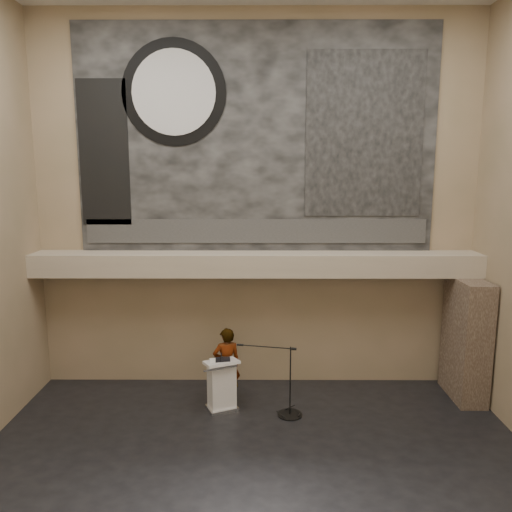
{
  "coord_description": "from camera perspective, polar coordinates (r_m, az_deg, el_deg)",
  "views": [
    {
      "loc": [
        0.05,
        -7.4,
        5.07
      ],
      "look_at": [
        0.0,
        3.2,
        3.2
      ],
      "focal_mm": 35.0,
      "sensor_mm": 36.0,
      "label": 1
    }
  ],
  "objects": [
    {
      "name": "floor",
      "position": [
        8.97,
        -0.1,
        -24.4
      ],
      "size": [
        10.0,
        10.0,
        0.0
      ],
      "primitive_type": "plane",
      "color": "black",
      "rests_on": "ground"
    },
    {
      "name": "wall_back",
      "position": [
        11.43,
        0.02,
        5.89
      ],
      "size": [
        10.0,
        0.02,
        8.5
      ],
      "primitive_type": "cube",
      "color": "#807151",
      "rests_on": "floor"
    },
    {
      "name": "wall_front",
      "position": [
        3.5,
        -0.51,
        -3.51
      ],
      "size": [
        10.0,
        0.02,
        8.5
      ],
      "primitive_type": "cube",
      "color": "#807151",
      "rests_on": "floor"
    },
    {
      "name": "soffit",
      "position": [
        11.21,
        0.01,
        -0.9
      ],
      "size": [
        10.0,
        0.8,
        0.5
      ],
      "primitive_type": "cube",
      "color": "tan",
      "rests_on": "wall_back"
    },
    {
      "name": "sprinkler_left",
      "position": [
        11.33,
        -8.11,
        -2.33
      ],
      "size": [
        0.04,
        0.04,
        0.06
      ],
      "primitive_type": "cylinder",
      "color": "#B2893D",
      "rests_on": "soffit"
    },
    {
      "name": "sprinkler_right",
      "position": [
        11.37,
        9.64,
        -2.33
      ],
      "size": [
        0.04,
        0.04,
        0.06
      ],
      "primitive_type": "cylinder",
      "color": "#B2893D",
      "rests_on": "soffit"
    },
    {
      "name": "banner",
      "position": [
        11.39,
        0.02,
        13.17
      ],
      "size": [
        8.0,
        0.05,
        5.0
      ],
      "primitive_type": "cube",
      "color": "black",
      "rests_on": "wall_back"
    },
    {
      "name": "banner_text_strip",
      "position": [
        11.42,
        0.02,
        2.86
      ],
      "size": [
        7.76,
        0.02,
        0.55
      ],
      "primitive_type": "cube",
      "color": "#303030",
      "rests_on": "banner"
    },
    {
      "name": "banner_clock_rim",
      "position": [
        11.6,
        -9.37,
        17.95
      ],
      "size": [
        2.3,
        0.02,
        2.3
      ],
      "primitive_type": "cylinder",
      "rotation": [
        1.57,
        0.0,
        0.0
      ],
      "color": "black",
      "rests_on": "banner"
    },
    {
      "name": "banner_clock_face",
      "position": [
        11.58,
        -9.39,
        17.96
      ],
      "size": [
        1.84,
        0.02,
        1.84
      ],
      "primitive_type": "cylinder",
      "rotation": [
        1.57,
        0.0,
        0.0
      ],
      "color": "silver",
      "rests_on": "banner"
    },
    {
      "name": "banner_building_print",
      "position": [
        11.6,
        12.3,
        13.39
      ],
      "size": [
        2.6,
        0.02,
        3.6
      ],
      "primitive_type": "cube",
      "color": "black",
      "rests_on": "banner"
    },
    {
      "name": "banner_brick_print",
      "position": [
        11.85,
        -16.99,
        11.17
      ],
      "size": [
        1.1,
        0.02,
        3.2
      ],
      "primitive_type": "cube",
      "color": "black",
      "rests_on": "banner"
    },
    {
      "name": "stone_pier",
      "position": [
        12.1,
        22.88,
        -8.72
      ],
      "size": [
        0.6,
        1.4,
        2.7
      ],
      "primitive_type": "cube",
      "color": "#45352A",
      "rests_on": "floor"
    },
    {
      "name": "lectern",
      "position": [
        10.9,
        -3.94,
        -14.52
      ],
      "size": [
        0.82,
        0.72,
        1.13
      ],
      "rotation": [
        0.0,
        0.0,
        0.42
      ],
      "color": "silver",
      "rests_on": "floor"
    },
    {
      "name": "binder",
      "position": [
        10.67,
        -3.81,
        -11.76
      ],
      "size": [
        0.33,
        0.27,
        0.04
      ],
      "primitive_type": "cube",
      "rotation": [
        0.0,
        0.0,
        0.09
      ],
      "color": "black",
      "rests_on": "lectern"
    },
    {
      "name": "papers",
      "position": [
        10.67,
        -4.66,
        -11.86
      ],
      "size": [
        0.28,
        0.35,
        0.0
      ],
      "primitive_type": "cube",
      "rotation": [
        0.0,
        0.0,
        0.17
      ],
      "color": "silver",
      "rests_on": "lectern"
    },
    {
      "name": "speaker_person",
      "position": [
        11.19,
        -3.38,
        -12.28
      ],
      "size": [
        0.69,
        0.54,
        1.66
      ],
      "primitive_type": "imported",
      "rotation": [
        0.0,
        0.0,
        3.39
      ],
      "color": "silver",
      "rests_on": "floor"
    },
    {
      "name": "mic_stand",
      "position": [
        10.83,
        3.7,
        -16.65
      ],
      "size": [
        1.35,
        0.52,
        1.49
      ],
      "rotation": [
        0.0,
        0.0,
        -0.2
      ],
      "color": "black",
      "rests_on": "floor"
    }
  ]
}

